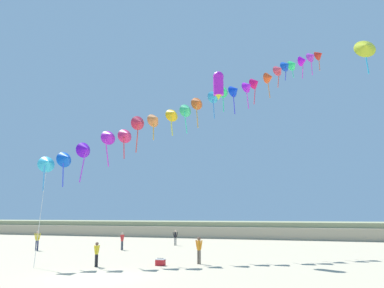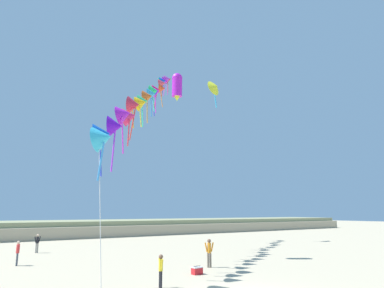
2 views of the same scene
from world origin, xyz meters
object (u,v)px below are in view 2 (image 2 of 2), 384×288
at_px(person_near_left, 37,242).
at_px(person_far_right, 18,251).
at_px(beach_cooler, 197,270).
at_px(large_kite_mid_trail, 177,86).
at_px(person_near_right, 161,269).
at_px(person_far_left, 209,251).
at_px(large_kite_low_lead, 215,87).

xyz_separation_m(person_near_left, person_far_right, (-2.49, -6.95, -0.00)).
bearing_deg(beach_cooler, large_kite_mid_trail, 69.19).
height_order(large_kite_mid_trail, beach_cooler, large_kite_mid_trail).
bearing_deg(beach_cooler, person_near_right, -150.34).
xyz_separation_m(person_far_left, beach_cooler, (-2.08, -1.58, -0.81)).
height_order(person_far_left, large_kite_mid_trail, large_kite_mid_trail).
bearing_deg(person_near_right, person_near_left, 96.35).
bearing_deg(large_kite_low_lead, large_kite_mid_trail, -139.91).
height_order(person_near_left, person_near_right, person_near_left).
relative_size(person_far_left, large_kite_low_lead, 0.45).
bearing_deg(large_kite_mid_trail, beach_cooler, -110.81).
bearing_deg(beach_cooler, person_far_left, 37.14).
bearing_deg(person_near_left, beach_cooler, -71.27).
xyz_separation_m(person_far_left, large_kite_mid_trail, (0.21, 4.46, 12.68)).
bearing_deg(large_kite_mid_trail, person_near_right, -125.77).
bearing_deg(person_near_right, large_kite_low_lead, 45.53).
height_order(person_far_right, large_kite_low_lead, large_kite_low_lead).
bearing_deg(large_kite_low_lead, beach_cooler, -131.57).
bearing_deg(large_kite_mid_trail, person_near_left, 127.38).
distance_m(person_far_left, large_kite_mid_trail, 13.44).
xyz_separation_m(person_near_left, person_far_left, (7.60, -14.69, 0.10)).
relative_size(person_near_left, large_kite_mid_trail, 0.66).
height_order(person_near_right, large_kite_low_lead, large_kite_low_lead).
bearing_deg(large_kite_low_lead, person_far_right, -162.90).
bearing_deg(person_near_left, person_far_right, -109.70).
distance_m(person_near_right, person_far_left, 6.61).
distance_m(person_near_left, large_kite_mid_trail, 18.13).
distance_m(person_near_left, person_near_right, 18.36).
bearing_deg(person_far_left, large_kite_low_lead, 49.96).
distance_m(person_far_left, beach_cooler, 2.73).
bearing_deg(person_far_left, large_kite_mid_trail, 87.25).
bearing_deg(person_near_right, beach_cooler, 29.66).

